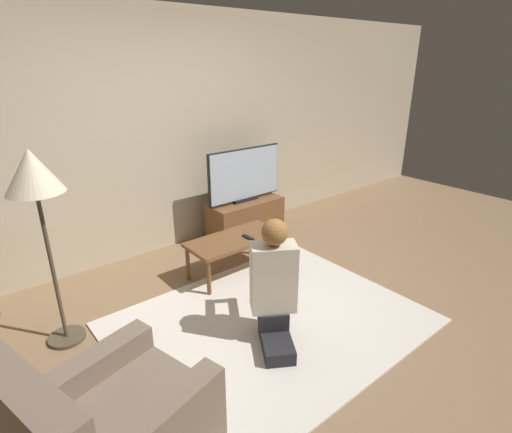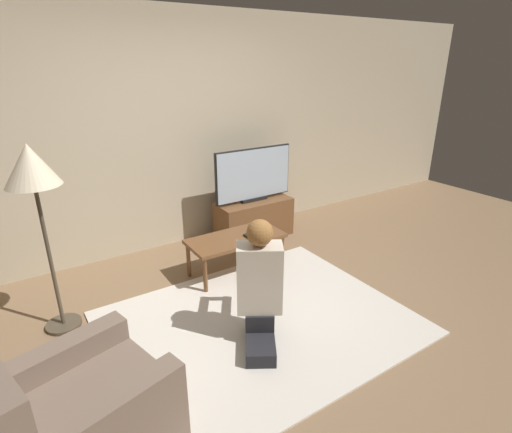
# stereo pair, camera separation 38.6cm
# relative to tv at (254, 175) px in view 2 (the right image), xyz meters

# --- Properties ---
(ground_plane) EXTENTS (10.00, 10.00, 0.00)m
(ground_plane) POSITION_rel_tv_xyz_m (-0.92, -1.53, -0.80)
(ground_plane) COLOR #896B4C
(wall_back) EXTENTS (10.00, 0.06, 2.60)m
(wall_back) POSITION_rel_tv_xyz_m (-0.92, 0.40, 0.50)
(wall_back) COLOR beige
(wall_back) RESTS_ON ground_plane
(rug) EXTENTS (2.42, 1.90, 0.02)m
(rug) POSITION_rel_tv_xyz_m (-0.92, -1.53, -0.79)
(rug) COLOR silver
(rug) RESTS_ON ground_plane
(tv_stand) EXTENTS (0.93, 0.41, 0.47)m
(tv_stand) POSITION_rel_tv_xyz_m (0.00, -0.00, -0.56)
(tv_stand) COLOR brown
(tv_stand) RESTS_ON ground_plane
(tv) EXTENTS (1.02, 0.08, 0.64)m
(tv) POSITION_rel_tv_xyz_m (0.00, 0.00, 0.00)
(tv) COLOR black
(tv) RESTS_ON tv_stand
(coffee_table) EXTENTS (0.97, 0.46, 0.40)m
(coffee_table) POSITION_rel_tv_xyz_m (-0.64, -0.66, -0.44)
(coffee_table) COLOR brown
(coffee_table) RESTS_ON ground_plane
(floor_lamp) EXTENTS (0.38, 0.38, 1.52)m
(floor_lamp) POSITION_rel_tv_xyz_m (-2.31, -0.67, 0.49)
(floor_lamp) COLOR #4C4233
(floor_lamp) RESTS_ON ground_plane
(armchair) EXTENTS (1.02, 0.91, 0.88)m
(armchair) POSITION_rel_tv_xyz_m (-2.42, -2.03, -0.51)
(armchair) COLOR #7A6656
(armchair) RESTS_ON ground_plane
(person_kneeling) EXTENTS (0.62, 0.79, 1.00)m
(person_kneeling) POSITION_rel_tv_xyz_m (-1.03, -1.68, -0.29)
(person_kneeling) COLOR #232328
(person_kneeling) RESTS_ON rug
(remote) EXTENTS (0.04, 0.15, 0.02)m
(remote) POSITION_rel_tv_xyz_m (-0.55, -0.76, -0.39)
(remote) COLOR black
(remote) RESTS_ON coffee_table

